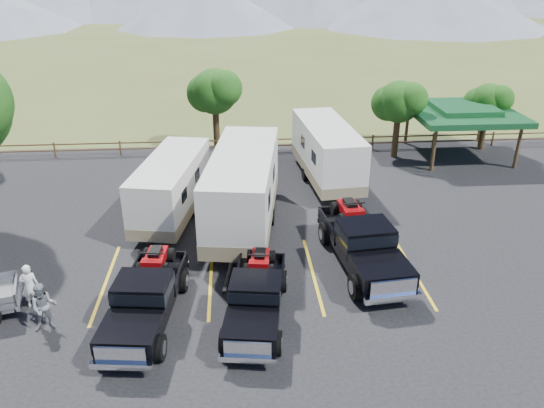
{
  "coord_description": "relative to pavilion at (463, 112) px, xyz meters",
  "views": [
    {
      "loc": [
        -0.95,
        -13.52,
        11.34
      ],
      "look_at": [
        0.63,
        7.26,
        1.6
      ],
      "focal_mm": 35.0,
      "sensor_mm": 36.0,
      "label": 1
    }
  ],
  "objects": [
    {
      "name": "trailer_center",
      "position": [
        -13.59,
        -8.81,
        -0.89
      ],
      "size": [
        3.79,
        10.28,
        3.55
      ],
      "rotation": [
        0.0,
        0.0,
        -0.14
      ],
      "color": "silver",
      "rests_on": "asphalt_lot"
    },
    {
      "name": "rig_left",
      "position": [
        -17.06,
        -15.37,
        -1.81
      ],
      "size": [
        2.58,
        5.98,
        1.94
      ],
      "rotation": [
        0.0,
        0.0,
        -0.12
      ],
      "color": "black",
      "rests_on": "asphalt_lot"
    },
    {
      "name": "tree_north",
      "position": [
        -15.03,
        2.02,
        1.05
      ],
      "size": [
        3.46,
        3.24,
        5.25
      ],
      "color": "black",
      "rests_on": "ground"
    },
    {
      "name": "pavilion",
      "position": [
        0.0,
        0.0,
        0.0
      ],
      "size": [
        6.2,
        6.2,
        3.22
      ],
      "color": "#4F3821",
      "rests_on": "ground"
    },
    {
      "name": "rig_right",
      "position": [
        -8.97,
        -12.43,
        -1.71
      ],
      "size": [
        2.81,
        6.66,
        2.16
      ],
      "rotation": [
        0.0,
        0.0,
        0.11
      ],
      "color": "black",
      "rests_on": "asphalt_lot"
    },
    {
      "name": "person_b",
      "position": [
        -20.34,
        -15.67,
        -1.88
      ],
      "size": [
        0.98,
        0.85,
        1.73
      ],
      "primitive_type": "imported",
      "rotation": [
        0.0,
        0.0,
        0.25
      ],
      "color": "slate",
      "rests_on": "asphalt_lot"
    },
    {
      "name": "tree_ne_b",
      "position": [
        1.98,
        1.01,
        0.34
      ],
      "size": [
        2.77,
        2.59,
        4.27
      ],
      "color": "black",
      "rests_on": "ground"
    },
    {
      "name": "ground",
      "position": [
        -13.0,
        -17.0,
        -2.79
      ],
      "size": [
        320.0,
        320.0,
        0.0
      ],
      "primitive_type": "plane",
      "color": "#4B5524",
      "rests_on": "ground"
    },
    {
      "name": "tree_ne_a",
      "position": [
        -4.03,
        0.01,
        0.69
      ],
      "size": [
        3.11,
        2.92,
        4.76
      ],
      "color": "black",
      "rests_on": "ground"
    },
    {
      "name": "asphalt_lot",
      "position": [
        -13.0,
        -14.0,
        -2.77
      ],
      "size": [
        44.0,
        34.0,
        0.04
      ],
      "primitive_type": "cube",
      "color": "black",
      "rests_on": "ground"
    },
    {
      "name": "trailer_right",
      "position": [
        -8.92,
        -3.6,
        -1.09
      ],
      "size": [
        3.01,
        9.18,
        3.18
      ],
      "rotation": [
        0.0,
        0.0,
        0.09
      ],
      "color": "silver",
      "rests_on": "asphalt_lot"
    },
    {
      "name": "person_a",
      "position": [
        -21.23,
        -14.36,
        -1.89
      ],
      "size": [
        0.69,
        0.52,
        1.71
      ],
      "primitive_type": "imported",
      "rotation": [
        0.0,
        0.0,
        3.33
      ],
      "color": "silver",
      "rests_on": "asphalt_lot"
    },
    {
      "name": "trailer_left",
      "position": [
        -16.9,
        -7.53,
        -1.22
      ],
      "size": [
        3.4,
        8.43,
        2.92
      ],
      "rotation": [
        0.0,
        0.0,
        -0.19
      ],
      "color": "silver",
      "rests_on": "asphalt_lot"
    },
    {
      "name": "stall_lines",
      "position": [
        -13.0,
        -13.0,
        -2.74
      ],
      "size": [
        12.12,
        5.5,
        0.01
      ],
      "color": "gold",
      "rests_on": "asphalt_lot"
    },
    {
      "name": "rig_center",
      "position": [
        -13.34,
        -15.51,
        -1.87
      ],
      "size": [
        2.53,
        5.65,
        1.82
      ],
      "rotation": [
        0.0,
        0.0,
        -0.15
      ],
      "color": "black",
      "rests_on": "asphalt_lot"
    },
    {
      "name": "rail_fence",
      "position": [
        -11.0,
        1.5,
        -2.18
      ],
      "size": [
        36.12,
        0.12,
        1.0
      ],
      "color": "#4F3821",
      "rests_on": "ground"
    }
  ]
}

